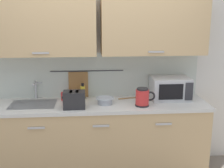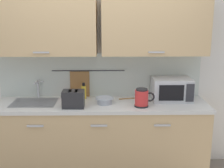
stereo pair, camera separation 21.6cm
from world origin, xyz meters
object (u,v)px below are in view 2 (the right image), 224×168
Objects in this scene: electric_kettle at (142,98)px; mixing_bowl at (105,100)px; microwave at (171,89)px; mug_near_sink at (66,95)px; toaster at (73,99)px; wooden_spoon at (133,98)px; dish_soap_bottle at (84,92)px.

electric_kettle is 0.44m from mixing_bowl.
mug_near_sink is at bearing 177.60° from microwave.
wooden_spoon is at bearing 25.06° from toaster.
wooden_spoon is at bearing 104.20° from electric_kettle.
electric_kettle is 0.82× the size of wooden_spoon.
microwave is 0.46m from electric_kettle.
dish_soap_bottle reaches higher than mug_near_sink.
mixing_bowl is 0.84× the size of toaster.
electric_kettle is at bearing -25.84° from dish_soap_bottle.
mug_near_sink is 0.47× the size of toaster.
mixing_bowl is (-0.42, 0.11, -0.06)m from electric_kettle.
mixing_bowl is at bearing -149.57° from wooden_spoon.
wooden_spoon is (0.69, 0.32, -0.09)m from toaster.
electric_kettle is at bearing -146.92° from microwave.
mixing_bowl is at bearing -169.97° from microwave.
toaster is 0.93× the size of wooden_spoon.
toaster is (-1.15, -0.26, -0.04)m from microwave.
mug_near_sink is at bearing 112.82° from toaster.
electric_kettle reaches higher than mixing_bowl.
electric_kettle is at bearing -75.80° from wooden_spoon.
dish_soap_bottle is at bearing 178.07° from wooden_spoon.
dish_soap_bottle reaches higher than mixing_bowl.
microwave is 3.83× the size of mug_near_sink.
electric_kettle is 0.95m from mug_near_sink.
wooden_spoon is (0.82, 0.01, -0.04)m from mug_near_sink.
mixing_bowl is at bearing 165.79° from electric_kettle.
wooden_spoon is at bearing 0.41° from mug_near_sink.
mixing_bowl is (0.26, -0.22, -0.04)m from dish_soap_bottle.
microwave reaches higher than mug_near_sink.
electric_kettle is at bearing 1.01° from toaster.
wooden_spoon is (-0.08, 0.31, -0.10)m from electric_kettle.
toaster is 0.76m from wooden_spoon.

